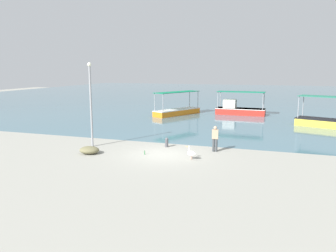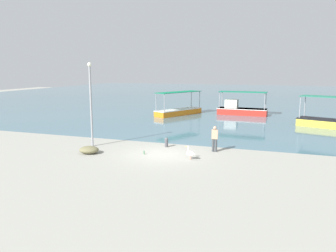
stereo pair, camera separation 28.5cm
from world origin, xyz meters
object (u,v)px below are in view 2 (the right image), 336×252
object	(u,v)px
fishing_boat_outer	(179,110)
net_pile	(89,150)
lamp_post	(91,100)
mooring_bollard	(166,142)
fishing_boat_center	(240,109)
fisherman_standing	(215,138)
pelican	(190,153)
glass_bottle	(144,153)

from	to	relation	value
fishing_boat_outer	net_pile	bearing A→B (deg)	-90.76
lamp_post	mooring_bollard	bearing A→B (deg)	16.22
lamp_post	mooring_bollard	distance (m)	5.92
fishing_boat_center	net_pile	size ratio (longest dim) A/B	4.49
fisherman_standing	mooring_bollard	bearing A→B (deg)	176.02
lamp_post	mooring_bollard	size ratio (longest dim) A/B	8.66
fishing_boat_center	lamp_post	size ratio (longest dim) A/B	1.00
pelican	fisherman_standing	world-z (taller)	fisherman_standing
fishing_boat_outer	fisherman_standing	size ratio (longest dim) A/B	3.81
lamp_post	fishing_boat_outer	bearing A→B (deg)	86.27
lamp_post	net_pile	distance (m)	3.60
pelican	fisherman_standing	xyz separation A→B (m)	(1.01, 2.29, 0.53)
fishing_boat_center	net_pile	xyz separation A→B (m)	(-7.06, -21.24, -0.43)
fisherman_standing	net_pile	distance (m)	8.11
fishing_boat_center	net_pile	bearing A→B (deg)	-108.39
fishing_boat_center	fishing_boat_outer	size ratio (longest dim) A/B	0.89
pelican	fisherman_standing	size ratio (longest dim) A/B	0.47
fishing_boat_outer	mooring_bollard	distance (m)	15.96
pelican	mooring_bollard	distance (m)	3.47
lamp_post	glass_bottle	bearing A→B (deg)	-11.94
fishing_boat_outer	mooring_bollard	bearing A→B (deg)	-75.99
fishing_boat_outer	fisherman_standing	world-z (taller)	fishing_boat_outer
fisherman_standing	glass_bottle	size ratio (longest dim) A/B	6.26
mooring_bollard	fishing_boat_outer	bearing A→B (deg)	104.01
fishing_boat_center	lamp_post	world-z (taller)	lamp_post
pelican	net_pile	xyz separation A→B (m)	(-6.49, -0.72, -0.14)
lamp_post	fishing_boat_center	bearing A→B (deg)	67.85
fishing_boat_center	glass_bottle	xyz separation A→B (m)	(-3.63, -20.34, -0.56)
pelican	glass_bottle	size ratio (longest dim) A/B	2.96
fishing_boat_center	mooring_bollard	xyz separation A→B (m)	(-2.95, -18.00, -0.31)
net_pile	pelican	bearing A→B (deg)	6.29
lamp_post	fisherman_standing	world-z (taller)	lamp_post
lamp_post	glass_bottle	size ratio (longest dim) A/B	21.31
fishing_boat_outer	lamp_post	bearing A→B (deg)	-93.73
mooring_bollard	glass_bottle	bearing A→B (deg)	-106.28
lamp_post	net_pile	size ratio (longest dim) A/B	4.50
glass_bottle	pelican	bearing A→B (deg)	-3.37
glass_bottle	fishing_boat_center	bearing A→B (deg)	79.87
fishing_boat_center	glass_bottle	bearing A→B (deg)	-100.13
lamp_post	glass_bottle	distance (m)	5.38
fishing_boat_outer	pelican	bearing A→B (deg)	-70.89
fishing_boat_outer	net_pile	distance (m)	18.74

